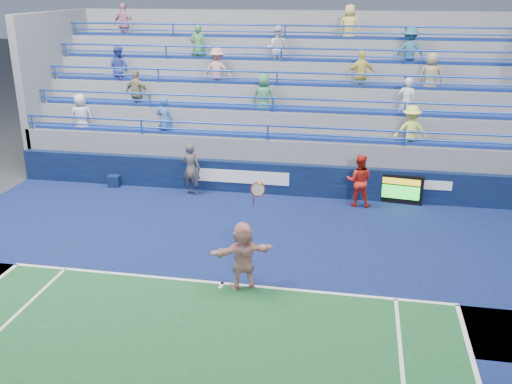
% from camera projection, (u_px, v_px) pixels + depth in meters
% --- Properties ---
extents(ground, '(120.00, 120.00, 0.00)m').
position_uv_depth(ground, '(222.00, 284.00, 13.78)').
color(ground, '#333538').
extents(sponsor_wall, '(18.00, 0.32, 1.10)m').
position_uv_depth(sponsor_wall, '(267.00, 178.00, 19.59)').
color(sponsor_wall, '#091033').
rests_on(sponsor_wall, ground).
extents(bleacher_stand, '(18.00, 5.60, 6.13)m').
position_uv_depth(bleacher_stand, '(282.00, 125.00, 22.74)').
color(bleacher_stand, slate).
rests_on(bleacher_stand, ground).
extents(serve_speed_board, '(1.42, 0.33, 0.98)m').
position_uv_depth(serve_speed_board, '(401.00, 189.00, 18.70)').
color(serve_speed_board, black).
rests_on(serve_speed_board, ground).
extents(judge_chair, '(0.46, 0.46, 0.73)m').
position_uv_depth(judge_chair, '(114.00, 180.00, 20.39)').
color(judge_chair, '#0D1A3E').
rests_on(judge_chair, ground).
extents(tennis_player, '(1.62, 1.09, 2.69)m').
position_uv_depth(tennis_player, '(243.00, 255.00, 13.34)').
color(tennis_player, white).
rests_on(tennis_player, ground).
extents(line_judge, '(0.69, 0.48, 1.82)m').
position_uv_depth(line_judge, '(191.00, 169.00, 19.41)').
color(line_judge, '#141B38').
rests_on(line_judge, ground).
extents(ball_girl, '(0.86, 0.68, 1.73)m').
position_uv_depth(ball_girl, '(359.00, 181.00, 18.37)').
color(ball_girl, red).
rests_on(ball_girl, ground).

